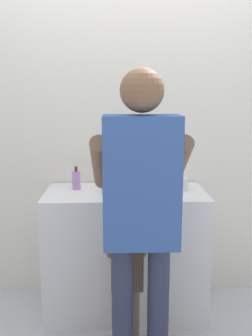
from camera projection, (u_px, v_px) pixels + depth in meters
ground_plane at (127, 333)px, 2.52m from camera, size 14.00×14.00×0.00m
back_wall at (124, 123)px, 2.87m from camera, size 4.40×0.08×2.70m
vanity_cabinet at (125, 252)px, 2.73m from camera, size 1.12×0.54×0.90m
sink_basin at (126, 184)px, 2.61m from camera, size 0.34×0.34×0.11m
faucet at (125, 174)px, 2.81m from camera, size 0.18×0.14×0.18m
toothbrush_cup at (183, 183)px, 2.66m from camera, size 0.07×0.07×0.21m
soap_bottle at (76, 180)px, 2.69m from camera, size 0.06×0.06×0.17m
child_toddler at (127, 270)px, 2.32m from camera, size 0.26×0.26×0.85m
adult_parent at (141, 201)px, 1.98m from camera, size 0.53×0.56×1.70m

